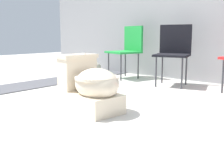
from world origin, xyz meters
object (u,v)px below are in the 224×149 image
object	(u,v)px
folding_chair_middle	(174,48)
boulder_near	(92,67)
folding_chair_left	(128,46)
toilet	(91,87)

from	to	relation	value
folding_chair_middle	boulder_near	size ratio (longest dim) A/B	2.52
folding_chair_left	folding_chair_middle	distance (m)	0.85
toilet	folding_chair_left	xyz separation A→B (m)	(-0.91, 1.72, 0.29)
folding_chair_left	boulder_near	xyz separation A→B (m)	(-0.75, -0.09, -0.39)
toilet	folding_chair_left	bearing A→B (deg)	125.78
toilet	folding_chair_middle	world-z (taller)	folding_chair_middle
toilet	boulder_near	bearing A→B (deg)	143.39
folding_chair_left	folding_chair_middle	bearing A→B (deg)	100.00
toilet	folding_chair_middle	bearing A→B (deg)	100.20
folding_chair_middle	boulder_near	xyz separation A→B (m)	(-1.60, -0.02, -0.39)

